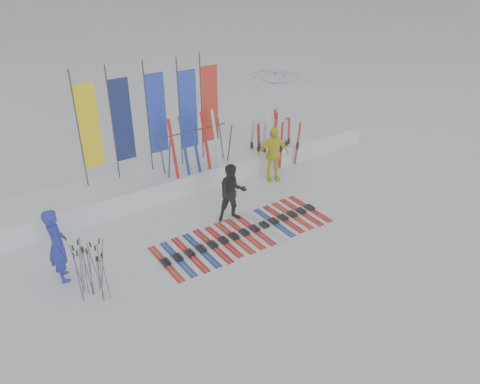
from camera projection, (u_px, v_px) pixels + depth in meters
ground at (272, 259)px, 10.94m from camera, size 120.00×120.00×0.00m
snow_bank at (179, 175)px, 14.14m from camera, size 14.00×1.60×0.60m
person_blue at (57, 245)px, 9.91m from camera, size 0.45×0.65×1.73m
person_black at (232, 193)px, 12.11m from camera, size 0.91×0.79×1.59m
person_yellow at (273, 154)px, 14.16m from camera, size 1.08×0.74×1.71m
tent_canopy at (276, 102)px, 17.40m from camera, size 2.97×3.02×2.49m
ski_row at (245, 233)px, 11.85m from camera, size 4.59×1.69×0.07m
pole_cluster at (91, 271)px, 9.57m from camera, size 0.68×0.84×1.25m
feather_flags at (154, 115)px, 13.11m from camera, size 4.18×0.29×3.20m
ski_rack at (196, 143)px, 13.55m from camera, size 2.04×0.80×1.23m
upright_skis at (274, 142)px, 15.22m from camera, size 1.40×1.09×1.70m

